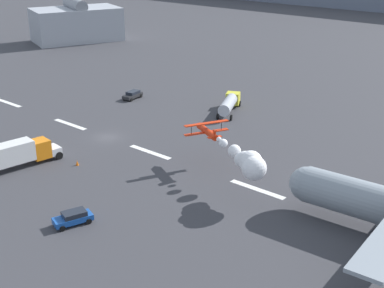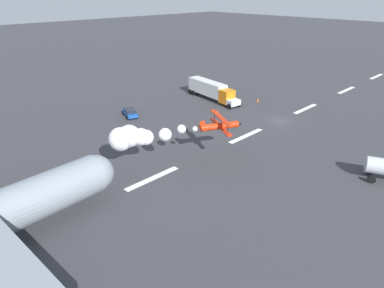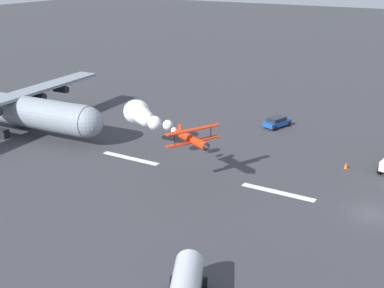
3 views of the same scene
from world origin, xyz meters
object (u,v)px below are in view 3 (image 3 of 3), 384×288
object	(u,v)px
cargo_transport_plane	(22,110)
followme_car_yellow	(277,122)
traffic_cone_far	(346,165)
stunt_biplane_red	(144,115)

from	to	relation	value
cargo_transport_plane	followme_car_yellow	distance (m)	35.73
cargo_transport_plane	traffic_cone_far	distance (m)	43.06
followme_car_yellow	stunt_biplane_red	bearing A→B (deg)	59.64
followme_car_yellow	cargo_transport_plane	bearing A→B (deg)	34.96
cargo_transport_plane	followme_car_yellow	xyz separation A→B (m)	(-29.20, -20.41, -2.67)
stunt_biplane_red	cargo_transport_plane	bearing A→B (deg)	7.45
traffic_cone_far	followme_car_yellow	bearing A→B (deg)	-39.72
cargo_transport_plane	followme_car_yellow	bearing A→B (deg)	-145.04
stunt_biplane_red	followme_car_yellow	bearing A→B (deg)	-120.36
cargo_transport_plane	stunt_biplane_red	xyz separation A→B (m)	(-18.67, -2.44, 1.37)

